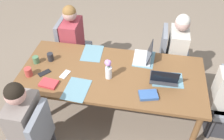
# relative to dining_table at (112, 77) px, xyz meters

# --- Properties ---
(ground_plane) EXTENTS (10.00, 10.00, 0.00)m
(ground_plane) POSITION_rel_dining_table_xyz_m (0.00, 0.00, -0.67)
(ground_plane) COLOR #756656
(dining_table) EXTENTS (2.22, 1.00, 0.74)m
(dining_table) POSITION_rel_dining_table_xyz_m (0.00, 0.00, 0.00)
(dining_table) COLOR brown
(dining_table) RESTS_ON ground_plane
(chair_far_left_mid) EXTENTS (0.44, 0.44, 0.90)m
(chair_far_left_mid) POSITION_rel_dining_table_xyz_m (0.69, 0.86, -0.17)
(chair_far_left_mid) COLOR slate
(chair_far_left_mid) RESTS_ON ground_plane
(person_far_left_mid) EXTENTS (0.36, 0.40, 1.19)m
(person_far_left_mid) POSITION_rel_dining_table_xyz_m (0.77, 0.80, -0.14)
(person_far_left_mid) COLOR #2D2D33
(person_far_left_mid) RESTS_ON ground_plane
(chair_near_left_far) EXTENTS (0.44, 0.44, 0.90)m
(chair_near_left_far) POSITION_rel_dining_table_xyz_m (-0.73, -0.81, -0.17)
(chair_near_left_far) COLOR slate
(chair_near_left_far) RESTS_ON ground_plane
(person_near_left_far) EXTENTS (0.36, 0.40, 1.19)m
(person_near_left_far) POSITION_rel_dining_table_xyz_m (-0.80, -0.75, -0.14)
(person_near_left_far) COLOR #2D2D33
(person_near_left_far) RESTS_ON ground_plane
(chair_near_right_near) EXTENTS (0.44, 0.44, 0.90)m
(chair_near_right_near) POSITION_rel_dining_table_xyz_m (0.80, -0.79, -0.17)
(chair_near_right_near) COLOR slate
(chair_near_right_near) RESTS_ON ground_plane
(person_near_right_near) EXTENTS (0.36, 0.40, 1.19)m
(person_near_right_near) POSITION_rel_dining_table_xyz_m (0.73, -0.73, -0.14)
(person_near_right_near) COLOR #2D2D33
(person_near_right_near) RESTS_ON ground_plane
(flower_vase) EXTENTS (0.08, 0.10, 0.26)m
(flower_vase) POSITION_rel_dining_table_xyz_m (0.03, 0.08, 0.21)
(flower_vase) COLOR silver
(flower_vase) RESTS_ON dining_table
(placemat_head_left_left_near) EXTENTS (0.38, 0.28, 0.00)m
(placemat_head_left_left_near) POSITION_rel_dining_table_xyz_m (-0.66, 0.00, 0.07)
(placemat_head_left_left_near) COLOR slate
(placemat_head_left_left_near) RESTS_ON dining_table
(placemat_far_left_mid) EXTENTS (0.28, 0.38, 0.00)m
(placemat_far_left_mid) POSITION_rel_dining_table_xyz_m (0.34, 0.34, 0.07)
(placemat_far_left_mid) COLOR slate
(placemat_far_left_mid) RESTS_ON dining_table
(placemat_near_left_far) EXTENTS (0.28, 0.38, 0.00)m
(placemat_near_left_far) POSITION_rel_dining_table_xyz_m (-0.36, -0.34, 0.07)
(placemat_near_left_far) COLOR slate
(placemat_near_left_far) RESTS_ON dining_table
(placemat_near_right_near) EXTENTS (0.27, 0.37, 0.00)m
(placemat_near_right_near) POSITION_rel_dining_table_xyz_m (0.33, -0.34, 0.07)
(placemat_near_right_near) COLOR slate
(placemat_near_right_near) RESTS_ON dining_table
(laptop_near_left_far) EXTENTS (0.22, 0.32, 0.21)m
(laptop_near_left_far) POSITION_rel_dining_table_xyz_m (-0.36, -0.34, 0.11)
(laptop_near_left_far) COLOR silver
(laptop_near_left_far) RESTS_ON dining_table
(laptop_head_left_left_near) EXTENTS (0.32, 0.22, 0.21)m
(laptop_head_left_left_near) POSITION_rel_dining_table_xyz_m (-0.62, 0.03, 0.11)
(laptop_head_left_left_near) COLOR #38383D
(laptop_head_left_left_near) RESTS_ON dining_table
(coffee_mug_near_left) EXTENTS (0.08, 0.08, 0.11)m
(coffee_mug_near_left) POSITION_rel_dining_table_xyz_m (0.81, -0.10, 0.12)
(coffee_mug_near_left) COLOR #232328
(coffee_mug_near_left) RESTS_ON dining_table
(coffee_mug_near_right) EXTENTS (0.09, 0.09, 0.11)m
(coffee_mug_near_right) POSITION_rel_dining_table_xyz_m (0.97, 0.21, 0.12)
(coffee_mug_near_right) COLOR #AD3D38
(coffee_mug_near_right) RESTS_ON dining_table
(coffee_mug_centre_left) EXTENTS (0.08, 0.08, 0.09)m
(coffee_mug_centre_left) POSITION_rel_dining_table_xyz_m (0.98, -0.03, 0.12)
(coffee_mug_centre_left) COLOR #47704C
(coffee_mug_centre_left) RESTS_ON dining_table
(book_red_cover) EXTENTS (0.23, 0.19, 0.04)m
(book_red_cover) POSITION_rel_dining_table_xyz_m (-0.46, 0.30, 0.09)
(book_red_cover) COLOR #335693
(book_red_cover) RESTS_ON dining_table
(book_blue_cover) EXTENTS (0.22, 0.16, 0.03)m
(book_blue_cover) POSITION_rel_dining_table_xyz_m (0.68, 0.32, 0.08)
(book_blue_cover) COLOR #B73338
(book_blue_cover) RESTS_ON dining_table
(phone_black) EXTENTS (0.15, 0.16, 0.01)m
(phone_black) POSITION_rel_dining_table_xyz_m (0.81, 0.14, 0.07)
(phone_black) COLOR black
(phone_black) RESTS_ON dining_table
(phone_silver) EXTENTS (0.11, 0.16, 0.01)m
(phone_silver) POSITION_rel_dining_table_xyz_m (0.55, 0.12, 0.07)
(phone_silver) COLOR silver
(phone_silver) RESTS_ON dining_table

